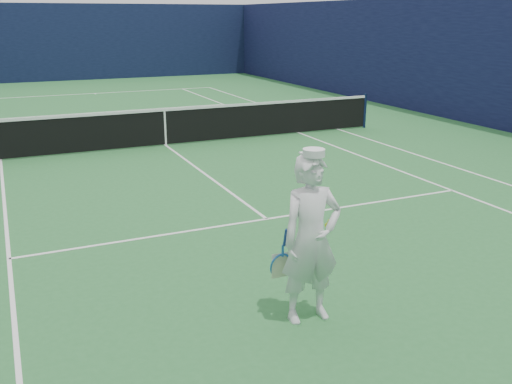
% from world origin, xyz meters
% --- Properties ---
extents(ground, '(80.00, 80.00, 0.00)m').
position_xyz_m(ground, '(0.00, 0.00, 0.00)').
color(ground, '#296C33').
rests_on(ground, ground).
extents(court_markings, '(11.03, 23.83, 0.01)m').
position_xyz_m(court_markings, '(0.00, 0.00, 0.00)').
color(court_markings, white).
rests_on(court_markings, ground).
extents(windscreen_fence, '(20.12, 36.12, 4.00)m').
position_xyz_m(windscreen_fence, '(0.00, 0.00, 2.00)').
color(windscreen_fence, '#0E1534').
rests_on(windscreen_fence, ground).
extents(tennis_net, '(12.88, 0.09, 1.07)m').
position_xyz_m(tennis_net, '(0.00, 0.00, 0.55)').
color(tennis_net, '#141E4C').
rests_on(tennis_net, ground).
extents(tennis_player, '(0.78, 0.51, 2.01)m').
position_xyz_m(tennis_player, '(-0.98, -9.63, 0.98)').
color(tennis_player, white).
rests_on(tennis_player, ground).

